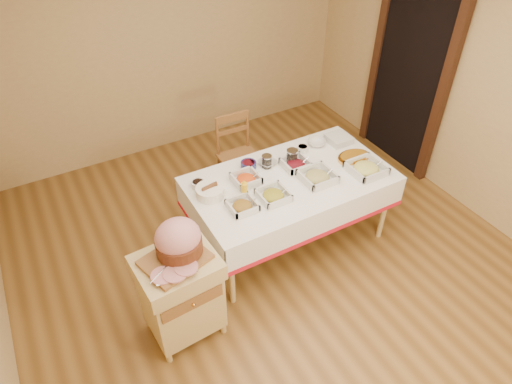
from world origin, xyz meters
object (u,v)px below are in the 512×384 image
bread_basket (210,192)px  mustard_bottle (244,189)px  dining_chair (239,156)px  dining_table (290,192)px  preserve_jar_right (292,157)px  ham_on_board (178,242)px  plate_stack (339,139)px  brass_platter (354,157)px  butcher_cart (181,292)px  preserve_jar_left (267,162)px

bread_basket → mustard_bottle: bearing=-31.7°
bread_basket → dining_chair: bearing=49.4°
dining_table → bread_basket: (-0.73, 0.12, 0.21)m
dining_chair → dining_table: bearing=-86.2°
preserve_jar_right → bread_basket: bearing=-175.2°
mustard_bottle → bread_basket: 0.29m
ham_on_board → bread_basket: ham_on_board is taller
preserve_jar_right → bread_basket: size_ratio=0.56×
plate_stack → brass_platter: 0.31m
butcher_cart → bread_basket: 0.88m
ham_on_board → preserve_jar_right: 1.52m
bread_basket → plate_stack: bread_basket is taller
butcher_cart → bread_basket: size_ratio=3.35×
ham_on_board → bread_basket: (0.50, 0.57, -0.14)m
mustard_bottle → plate_stack: (1.22, 0.29, -0.05)m
dining_chair → brass_platter: (0.74, -0.95, 0.31)m
mustard_bottle → plate_stack: bearing=13.6°
mustard_bottle → plate_stack: size_ratio=0.81×
dining_chair → preserve_jar_left: dining_chair is taller
butcher_cart → dining_chair: dining_chair is taller
dining_chair → bread_basket: 1.09m
dining_table → ham_on_board: ham_on_board is taller
dining_chair → plate_stack: bearing=-39.1°
dining_table → preserve_jar_right: bearing=55.3°
bread_basket → plate_stack: (1.47, 0.14, -0.01)m
dining_table → ham_on_board: (-1.23, -0.44, 0.35)m
preserve_jar_right → brass_platter: size_ratio=0.42×
bread_basket → brass_platter: (1.41, -0.16, -0.03)m
preserve_jar_right → mustard_bottle: bearing=-160.0°
bread_basket → plate_stack: 1.47m
dining_table → preserve_jar_right: (0.14, 0.20, 0.22)m
preserve_jar_right → plate_stack: bearing=6.6°
preserve_jar_right → bread_basket: 0.87m
preserve_jar_left → preserve_jar_right: (0.24, -0.05, 0.01)m
brass_platter → mustard_bottle: bearing=179.5°
ham_on_board → mustard_bottle: size_ratio=2.64×
dining_chair → brass_platter: dining_chair is taller
dining_table → mustard_bottle: (-0.48, -0.03, 0.24)m
brass_platter → ham_on_board: bearing=-168.2°
preserve_jar_left → bread_basket: (-0.63, -0.13, -0.01)m
mustard_bottle → brass_platter: bearing=-0.5°
brass_platter → bread_basket: bearing=173.4°
preserve_jar_right → ham_on_board: bearing=-155.0°
butcher_cart → preserve_jar_right: (1.42, 0.68, 0.36)m
preserve_jar_left → plate_stack: preserve_jar_left is taller
preserve_jar_left → mustard_bottle: mustard_bottle is taller
butcher_cart → plate_stack: size_ratio=3.72×
preserve_jar_left → preserve_jar_right: 0.25m
bread_basket → preserve_jar_right: bearing=4.8°
dining_chair → plate_stack: (0.79, -0.65, 0.33)m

